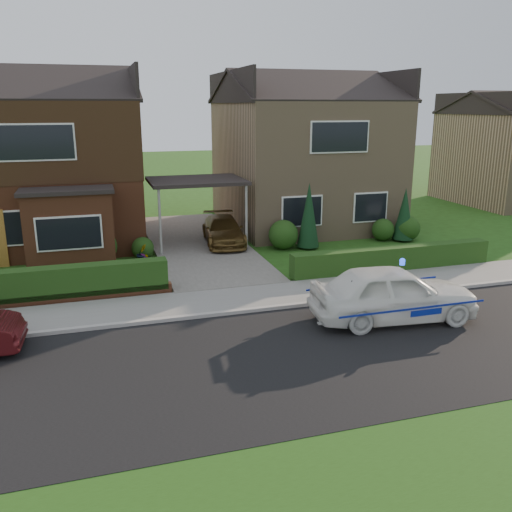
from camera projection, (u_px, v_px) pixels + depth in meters
name	position (u px, v px, depth m)	size (l,w,h in m)	color
ground	(290.00, 359.00, 12.49)	(120.00, 120.00, 0.00)	#214813
road	(290.00, 359.00, 12.49)	(60.00, 6.00, 0.02)	black
kerb	(252.00, 310.00, 15.29)	(60.00, 0.16, 0.12)	#9E9993
sidewalk	(242.00, 298.00, 16.26)	(60.00, 2.00, 0.10)	slate
grass_verge	(409.00, 507.00, 7.88)	(60.00, 4.00, 0.01)	#214813
driveway	(198.00, 244.00, 22.61)	(3.80, 12.00, 0.12)	#666059
house_left	(46.00, 151.00, 22.66)	(7.50, 9.53, 7.25)	brown
house_right	(303.00, 148.00, 26.03)	(7.50, 8.06, 7.25)	#A28463
carport_link	(197.00, 182.00, 21.88)	(3.80, 3.00, 2.77)	black
dwarf_wall	(39.00, 300.00, 15.70)	(7.70, 0.25, 0.36)	brown
hedge_left	(40.00, 305.00, 15.89)	(7.50, 0.55, 0.90)	#1A3A12
hedge_right	(391.00, 272.00, 19.05)	(7.50, 0.55, 0.80)	#1A3A12
shrub_left_mid	(99.00, 247.00, 19.77)	(1.32, 1.32, 1.32)	#1A3A12
shrub_left_near	(143.00, 248.00, 20.55)	(0.84, 0.84, 0.84)	#1A3A12
shrub_right_near	(283.00, 235.00, 21.89)	(1.20, 1.20, 1.20)	#1A3A12
shrub_right_mid	(383.00, 230.00, 23.31)	(0.96, 0.96, 0.96)	#1A3A12
shrub_right_far	(407.00, 228.00, 23.29)	(1.08, 1.08, 1.08)	#1A3A12
conifer_a	(309.00, 217.00, 21.80)	(0.90, 0.90, 2.60)	black
conifer_b	(404.00, 216.00, 23.09)	(0.90, 0.90, 2.20)	black
police_car	(393.00, 294.00, 14.54)	(4.11, 4.63, 1.69)	white
driveway_car	(223.00, 230.00, 22.38)	(1.52, 3.75, 1.09)	brown
potted_plant_a	(23.00, 281.00, 16.87)	(0.37, 0.25, 0.71)	gray
potted_plant_b	(142.00, 254.00, 19.99)	(0.39, 0.31, 0.71)	gray
potted_plant_c	(146.00, 265.00, 18.56)	(0.42, 0.42, 0.75)	gray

